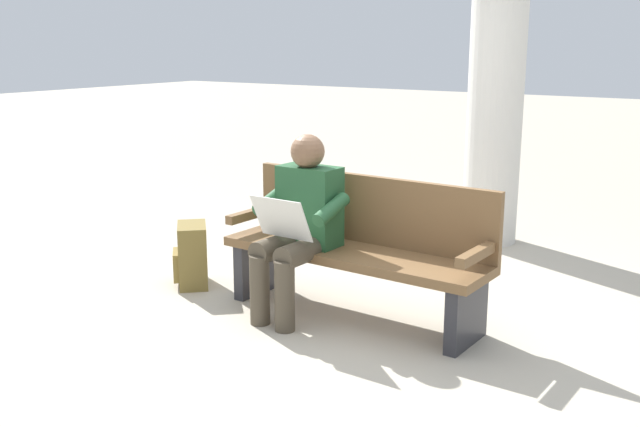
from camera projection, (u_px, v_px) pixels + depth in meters
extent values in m
plane|color=#B7AD99|center=(352.00, 316.00, 4.86)|extent=(40.00, 40.00, 0.00)
cube|color=brown|center=(353.00, 254.00, 4.77)|extent=(1.82, 0.55, 0.06)
cube|color=brown|center=(371.00, 210.00, 4.88)|extent=(1.80, 0.12, 0.45)
cube|color=brown|center=(478.00, 254.00, 4.25)|extent=(0.08, 0.48, 0.06)
cube|color=brown|center=(252.00, 214.00, 5.21)|extent=(0.08, 0.48, 0.06)
cube|color=#2D2D33|center=(467.00, 314.00, 4.37)|extent=(0.10, 0.43, 0.39)
cube|color=#2D2D33|center=(258.00, 266.00, 5.27)|extent=(0.10, 0.43, 0.39)
cube|color=#23512D|center=(310.00, 206.00, 4.83)|extent=(0.41, 0.23, 0.52)
sphere|color=brown|center=(308.00, 151.00, 4.74)|extent=(0.22, 0.22, 0.22)
cylinder|color=#4C4233|center=(303.00, 252.00, 4.67)|extent=(0.17, 0.43, 0.15)
cylinder|color=#4C4233|center=(278.00, 247.00, 4.78)|extent=(0.17, 0.43, 0.15)
cylinder|color=#4C4233|center=(285.00, 296.00, 4.57)|extent=(0.13, 0.13, 0.45)
cylinder|color=#4C4233|center=(260.00, 290.00, 4.69)|extent=(0.13, 0.13, 0.45)
cylinder|color=#23512D|center=(331.00, 209.00, 4.61)|extent=(0.10, 0.32, 0.18)
cylinder|color=#23512D|center=(271.00, 200.00, 4.89)|extent=(0.10, 0.32, 0.18)
cube|color=silver|center=(281.00, 218.00, 4.60)|extent=(0.40, 0.15, 0.27)
cube|color=brown|center=(193.00, 255.00, 5.43)|extent=(0.38, 0.39, 0.46)
cube|color=olive|center=(176.00, 265.00, 5.42)|extent=(0.19, 0.20, 0.21)
cylinder|color=silver|center=(500.00, 13.00, 6.22)|extent=(0.48, 0.48, 3.96)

